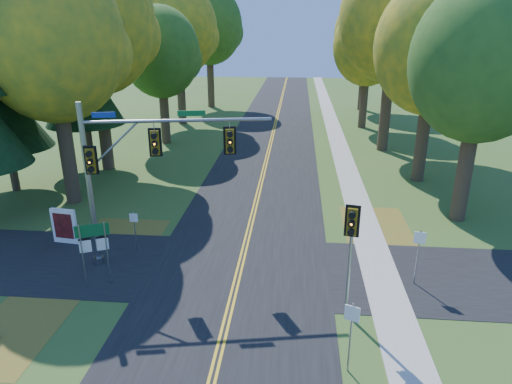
# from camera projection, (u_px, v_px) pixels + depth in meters

# --- Properties ---
(ground) EXTENTS (160.00, 160.00, 0.00)m
(ground) POSITION_uv_depth(u_px,v_px,m) (233.00, 294.00, 18.54)
(ground) COLOR #34571E
(ground) RESTS_ON ground
(road_main) EXTENTS (8.00, 160.00, 0.02)m
(road_main) POSITION_uv_depth(u_px,v_px,m) (233.00, 294.00, 18.54)
(road_main) COLOR black
(road_main) RESTS_ON ground
(road_cross) EXTENTS (60.00, 6.00, 0.02)m
(road_cross) POSITION_uv_depth(u_px,v_px,m) (240.00, 269.00, 20.41)
(road_cross) COLOR black
(road_cross) RESTS_ON ground
(centerline_left) EXTENTS (0.10, 160.00, 0.01)m
(centerline_left) POSITION_uv_depth(u_px,v_px,m) (231.00, 293.00, 18.54)
(centerline_left) COLOR gold
(centerline_left) RESTS_ON road_main
(centerline_right) EXTENTS (0.10, 160.00, 0.01)m
(centerline_right) POSITION_uv_depth(u_px,v_px,m) (236.00, 294.00, 18.52)
(centerline_right) COLOR gold
(centerline_right) RESTS_ON road_main
(sidewalk_east) EXTENTS (1.60, 160.00, 0.06)m
(sidewalk_east) POSITION_uv_depth(u_px,v_px,m) (389.00, 301.00, 18.00)
(sidewalk_east) COLOR #9E998E
(sidewalk_east) RESTS_ON ground
(leaf_patch_w_near) EXTENTS (4.00, 6.00, 0.00)m
(leaf_patch_w_near) POSITION_uv_depth(u_px,v_px,m) (116.00, 243.00, 22.83)
(leaf_patch_w_near) COLOR brown
(leaf_patch_w_near) RESTS_ON ground
(leaf_patch_e) EXTENTS (3.50, 8.00, 0.00)m
(leaf_patch_e) POSITION_uv_depth(u_px,v_px,m) (380.00, 236.00, 23.57)
(leaf_patch_e) COLOR brown
(leaf_patch_e) RESTS_ON ground
(leaf_patch_w_far) EXTENTS (3.00, 5.00, 0.00)m
(leaf_patch_w_far) POSITION_uv_depth(u_px,v_px,m) (15.00, 330.00, 16.37)
(leaf_patch_w_far) COLOR brown
(leaf_patch_w_far) RESTS_ON ground
(tree_w_a) EXTENTS (8.00, 8.00, 14.15)m
(tree_w_a) POSITION_uv_depth(u_px,v_px,m) (53.00, 40.00, 24.96)
(tree_w_a) COLOR #38281C
(tree_w_a) RESTS_ON ground
(tree_e_a) EXTENTS (7.20, 7.20, 12.73)m
(tree_e_a) POSITION_uv_depth(u_px,v_px,m) (483.00, 62.00, 22.79)
(tree_e_a) COLOR #38281C
(tree_e_a) RESTS_ON ground
(tree_w_b) EXTENTS (8.60, 8.60, 15.38)m
(tree_w_b) POSITION_uv_depth(u_px,v_px,m) (94.00, 23.00, 31.15)
(tree_w_b) COLOR #38281C
(tree_w_b) RESTS_ON ground
(tree_e_b) EXTENTS (7.60, 7.60, 13.33)m
(tree_e_b) POSITION_uv_depth(u_px,v_px,m) (435.00, 48.00, 29.07)
(tree_e_b) COLOR #38281C
(tree_e_b) RESTS_ON ground
(tree_w_c) EXTENTS (6.80, 6.80, 11.91)m
(tree_w_c) POSITION_uv_depth(u_px,v_px,m) (161.00, 53.00, 39.45)
(tree_w_c) COLOR #38281C
(tree_w_c) RESTS_ON ground
(tree_e_c) EXTENTS (8.80, 8.80, 15.79)m
(tree_e_c) POSITION_uv_depth(u_px,v_px,m) (395.00, 19.00, 36.13)
(tree_e_c) COLOR #38281C
(tree_e_c) RESTS_ON ground
(tree_w_d) EXTENTS (8.20, 8.20, 14.56)m
(tree_w_d) POSITION_uv_depth(u_px,v_px,m) (179.00, 29.00, 47.00)
(tree_w_d) COLOR #38281C
(tree_w_d) RESTS_ON ground
(tree_e_d) EXTENTS (7.00, 7.00, 12.32)m
(tree_e_d) POSITION_uv_depth(u_px,v_px,m) (369.00, 46.00, 45.60)
(tree_e_d) COLOR #38281C
(tree_e_d) RESTS_ON ground
(tree_w_e) EXTENTS (8.40, 8.40, 14.97)m
(tree_w_e) POSITION_uv_depth(u_px,v_px,m) (210.00, 26.00, 56.98)
(tree_w_e) COLOR #38281C
(tree_w_e) RESTS_ON ground
(tree_e_e) EXTENTS (7.80, 7.80, 13.74)m
(tree_e_e) POSITION_uv_depth(u_px,v_px,m) (367.00, 34.00, 55.17)
(tree_e_e) COLOR #38281C
(tree_e_e) RESTS_ON ground
(pine_c) EXTENTS (5.60, 5.60, 20.56)m
(pine_c) POSITION_uv_depth(u_px,v_px,m) (75.00, 34.00, 31.23)
(pine_c) COLOR #38281C
(pine_c) RESTS_ON ground
(traffic_mast) EXTENTS (8.00, 1.99, 7.36)m
(traffic_mast) POSITION_uv_depth(u_px,v_px,m) (134.00, 163.00, 19.45)
(traffic_mast) COLOR gray
(traffic_mast) RESTS_ON ground
(east_signal_pole) EXTENTS (0.52, 0.61, 4.52)m
(east_signal_pole) POSITION_uv_depth(u_px,v_px,m) (351.00, 234.00, 15.93)
(east_signal_pole) COLOR #969A9F
(east_signal_pole) RESTS_ON ground
(route_sign_cluster) EXTENTS (1.24, 0.57, 2.86)m
(route_sign_cluster) POSITION_uv_depth(u_px,v_px,m) (94.00, 242.00, 18.48)
(route_sign_cluster) COLOR gray
(route_sign_cluster) RESTS_ON ground
(info_kiosk) EXTENTS (1.32, 0.35, 1.81)m
(info_kiosk) POSITION_uv_depth(u_px,v_px,m) (65.00, 226.00, 22.58)
(info_kiosk) COLOR white
(info_kiosk) RESTS_ON ground
(reg_sign_e_north) EXTENTS (0.47, 0.14, 2.49)m
(reg_sign_e_north) POSITION_uv_depth(u_px,v_px,m) (419.00, 247.00, 18.71)
(reg_sign_e_north) COLOR gray
(reg_sign_e_north) RESTS_ON ground
(reg_sign_e_south) EXTENTS (0.45, 0.22, 2.50)m
(reg_sign_e_south) POSITION_uv_depth(u_px,v_px,m) (351.00, 326.00, 13.85)
(reg_sign_e_south) COLOR gray
(reg_sign_e_south) RESTS_ON ground
(reg_sign_w) EXTENTS (0.39, 0.06, 2.06)m
(reg_sign_w) POSITION_uv_depth(u_px,v_px,m) (134.00, 225.00, 21.51)
(reg_sign_w) COLOR gray
(reg_sign_w) RESTS_ON ground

